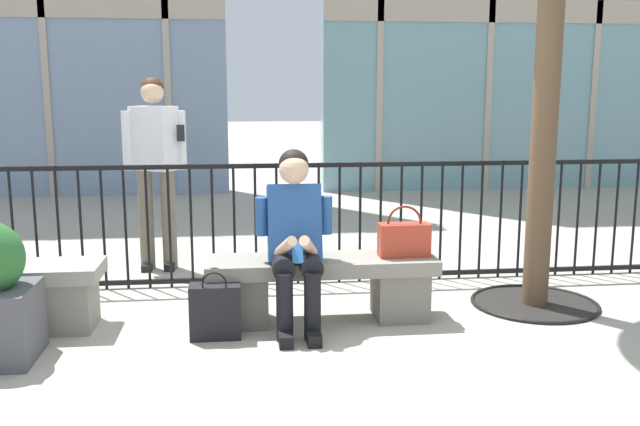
{
  "coord_description": "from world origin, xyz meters",
  "views": [
    {
      "loc": [
        -0.54,
        -4.64,
        1.61
      ],
      "look_at": [
        0.0,
        0.1,
        0.75
      ],
      "focal_mm": 38.83,
      "sensor_mm": 36.0,
      "label": 1
    }
  ],
  "objects_px": {
    "stone_bench": "(322,283)",
    "bystander_at_railing": "(155,158)",
    "seated_person_with_phone": "(295,234)",
    "shopping_bag": "(215,310)",
    "handbag_on_bench": "(404,239)"
  },
  "relations": [
    {
      "from": "stone_bench",
      "to": "handbag_on_bench",
      "type": "xyz_separation_m",
      "value": [
        0.58,
        -0.01,
        0.3
      ]
    },
    {
      "from": "seated_person_with_phone",
      "to": "handbag_on_bench",
      "type": "relative_size",
      "value": 3.36
    },
    {
      "from": "seated_person_with_phone",
      "to": "handbag_on_bench",
      "type": "distance_m",
      "value": 0.79
    },
    {
      "from": "handbag_on_bench",
      "to": "bystander_at_railing",
      "type": "height_order",
      "value": "bystander_at_railing"
    },
    {
      "from": "bystander_at_railing",
      "to": "handbag_on_bench",
      "type": "bearing_deg",
      "value": -40.34
    },
    {
      "from": "seated_person_with_phone",
      "to": "bystander_at_railing",
      "type": "bearing_deg",
      "value": 122.82
    },
    {
      "from": "handbag_on_bench",
      "to": "shopping_bag",
      "type": "distance_m",
      "value": 1.39
    },
    {
      "from": "handbag_on_bench",
      "to": "shopping_bag",
      "type": "height_order",
      "value": "handbag_on_bench"
    },
    {
      "from": "bystander_at_railing",
      "to": "seated_person_with_phone",
      "type": "bearing_deg",
      "value": -57.18
    },
    {
      "from": "stone_bench",
      "to": "handbag_on_bench",
      "type": "relative_size",
      "value": 4.44
    },
    {
      "from": "seated_person_with_phone",
      "to": "stone_bench",
      "type": "bearing_deg",
      "value": 33.58
    },
    {
      "from": "shopping_bag",
      "to": "seated_person_with_phone",
      "type": "bearing_deg",
      "value": 14.55
    },
    {
      "from": "seated_person_with_phone",
      "to": "bystander_at_railing",
      "type": "xyz_separation_m",
      "value": [
        -1.11,
        1.72,
        0.35
      ]
    },
    {
      "from": "stone_bench",
      "to": "bystander_at_railing",
      "type": "bearing_deg",
      "value": 129.33
    },
    {
      "from": "stone_bench",
      "to": "handbag_on_bench",
      "type": "height_order",
      "value": "handbag_on_bench"
    }
  ]
}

